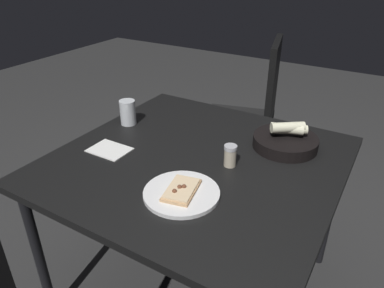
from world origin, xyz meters
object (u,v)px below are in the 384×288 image
pizza_plate (182,192)px  beer_glass (128,113)px  bread_basket (286,140)px  pepper_shaker (230,157)px  dining_table (197,170)px  chair_near (252,108)px

pizza_plate → beer_glass: bearing=146.0°
bread_basket → pepper_shaker: bread_basket is taller
bread_basket → pizza_plate: bearing=-111.1°
dining_table → pizza_plate: bearing=-71.9°
chair_near → pizza_plate: bearing=-79.1°
bread_basket → pepper_shaker: size_ratio=3.10×
pizza_plate → bread_basket: (0.19, 0.49, 0.02)m
dining_table → beer_glass: 0.46m
beer_glass → pepper_shaker: (0.56, -0.09, -0.01)m
dining_table → bread_basket: bread_basket is taller
pepper_shaker → chair_near: 1.01m
bread_basket → beer_glass: size_ratio=2.29×
dining_table → chair_near: 0.98m
pepper_shaker → chair_near: (-0.29, 0.95, -0.21)m
pizza_plate → pepper_shaker: bearing=77.4°
pepper_shaker → chair_near: chair_near is taller
beer_glass → pepper_shaker: size_ratio=1.35×
pepper_shaker → pizza_plate: bearing=-102.6°
beer_glass → chair_near: size_ratio=0.12×
dining_table → bread_basket: bearing=44.4°
pepper_shaker → chair_near: size_ratio=0.09×
pizza_plate → beer_glass: (-0.51, 0.34, 0.04)m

